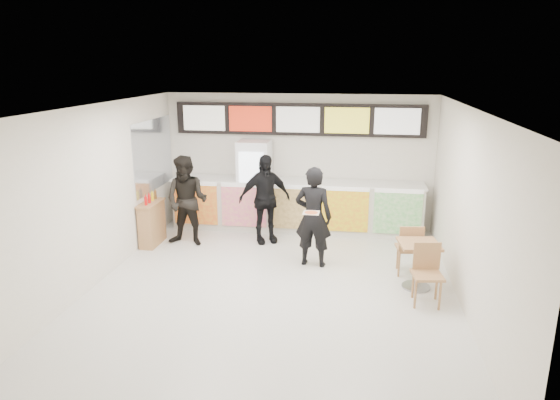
% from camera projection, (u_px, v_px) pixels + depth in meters
% --- Properties ---
extents(floor, '(7.00, 7.00, 0.00)m').
position_uv_depth(floor, '(272.00, 289.00, 8.33)').
color(floor, beige).
rests_on(floor, ground).
extents(ceiling, '(7.00, 7.00, 0.00)m').
position_uv_depth(ceiling, '(272.00, 107.00, 7.53)').
color(ceiling, white).
rests_on(ceiling, wall_back).
extents(wall_back, '(6.00, 0.00, 6.00)m').
position_uv_depth(wall_back, '(298.00, 161.00, 11.26)').
color(wall_back, silver).
rests_on(wall_back, floor).
extents(wall_left, '(0.00, 7.00, 7.00)m').
position_uv_depth(wall_left, '(96.00, 195.00, 8.37)').
color(wall_left, silver).
rests_on(wall_left, floor).
extents(wall_right, '(0.00, 7.00, 7.00)m').
position_uv_depth(wall_right, '(469.00, 211.00, 7.48)').
color(wall_right, silver).
rests_on(wall_right, floor).
extents(service_counter, '(5.56, 0.77, 1.14)m').
position_uv_depth(service_counter, '(296.00, 206.00, 11.12)').
color(service_counter, silver).
rests_on(service_counter, floor).
extents(menu_board, '(5.50, 0.14, 0.70)m').
position_uv_depth(menu_board, '(298.00, 119.00, 10.92)').
color(menu_board, black).
rests_on(menu_board, wall_back).
extents(drinks_fridge, '(0.70, 0.67, 2.00)m').
position_uv_depth(drinks_fridge, '(255.00, 185.00, 11.16)').
color(drinks_fridge, white).
rests_on(drinks_fridge, floor).
extents(mirror_panel, '(0.01, 2.00, 1.50)m').
position_uv_depth(mirror_panel, '(154.00, 155.00, 10.64)').
color(mirror_panel, '#B2B7BF').
rests_on(mirror_panel, wall_left).
extents(customer_main, '(0.73, 0.53, 1.87)m').
position_uv_depth(customer_main, '(313.00, 217.00, 9.09)').
color(customer_main, black).
rests_on(customer_main, floor).
extents(customer_left, '(0.96, 0.78, 1.86)m').
position_uv_depth(customer_left, '(187.00, 201.00, 10.15)').
color(customer_left, black).
rests_on(customer_left, floor).
extents(customer_mid, '(1.18, 0.91, 1.86)m').
position_uv_depth(customer_mid, '(265.00, 199.00, 10.30)').
color(customer_mid, black).
rests_on(customer_mid, floor).
extents(pizza_slice, '(0.36, 0.36, 0.02)m').
position_uv_depth(pizza_slice, '(311.00, 212.00, 8.60)').
color(pizza_slice, beige).
rests_on(pizza_slice, customer_main).
extents(cafe_table, '(0.72, 1.66, 0.95)m').
position_uv_depth(cafe_table, '(418.00, 257.00, 8.24)').
color(cafe_table, '#AC764E').
rests_on(cafe_table, floor).
extents(condiment_ledge, '(0.33, 0.81, 1.07)m').
position_uv_depth(condiment_ledge, '(152.00, 223.00, 10.28)').
color(condiment_ledge, '#AC764E').
rests_on(condiment_ledge, floor).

